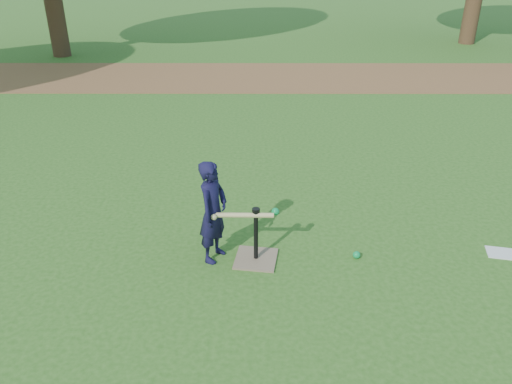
{
  "coord_description": "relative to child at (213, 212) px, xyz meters",
  "views": [
    {
      "loc": [
        -0.32,
        -4.73,
        3.02
      ],
      "look_at": [
        -0.33,
        -0.05,
        0.65
      ],
      "focal_mm": 35.0,
      "sensor_mm": 36.0,
      "label": 1
    }
  ],
  "objects": [
    {
      "name": "batting_tee",
      "position": [
        0.44,
        -0.04,
        -0.44
      ],
      "size": [
        0.49,
        0.49,
        0.61
      ],
      "color": "#7B634E",
      "rests_on": "ground"
    },
    {
      "name": "clipboard",
      "position": [
        3.08,
        0.07,
        -0.55
      ],
      "size": [
        0.34,
        0.29,
        0.01
      ],
      "primitive_type": "cube",
      "rotation": [
        0.0,
        0.0,
        -0.22
      ],
      "color": "silver",
      "rests_on": "ground"
    },
    {
      "name": "dirt_strip",
      "position": [
        0.77,
        7.81,
        -0.55
      ],
      "size": [
        24.0,
        3.0,
        0.01
      ],
      "primitive_type": "cube",
      "color": "brown",
      "rests_on": "ground"
    },
    {
      "name": "wiffle_ball_ground",
      "position": [
        1.5,
        -0.01,
        -0.51
      ],
      "size": [
        0.08,
        0.08,
        0.08
      ],
      "primitive_type": "sphere",
      "color": "#0C8843",
      "rests_on": "ground"
    },
    {
      "name": "child",
      "position": [
        0.0,
        0.0,
        0.0
      ],
      "size": [
        0.4,
        0.47,
        1.11
      ],
      "primitive_type": "imported",
      "rotation": [
        0.0,
        0.0,
        1.17
      ],
      "color": "black",
      "rests_on": "ground"
    },
    {
      "name": "ground",
      "position": [
        0.77,
        0.31,
        -0.55
      ],
      "size": [
        80.0,
        80.0,
        0.0
      ],
      "primitive_type": "plane",
      "color": "#285116",
      "rests_on": "ground"
    },
    {
      "name": "swing_action",
      "position": [
        0.35,
        -0.05,
        -0.0
      ],
      "size": [
        0.69,
        0.19,
        0.08
      ],
      "color": "tan",
      "rests_on": "ground"
    }
  ]
}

